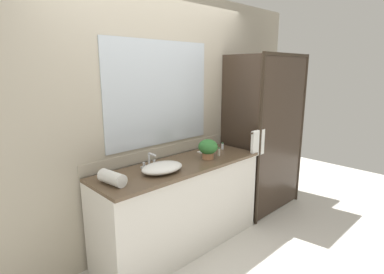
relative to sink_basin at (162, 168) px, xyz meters
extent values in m
plane|color=silver|center=(0.28, 0.06, -0.94)|extent=(8.00, 8.00, 0.00)
cube|color=#B2A893|center=(0.28, 0.40, 0.36)|extent=(4.40, 0.05, 2.60)
cube|color=#B2A893|center=(0.28, 0.37, 0.01)|extent=(1.80, 0.01, 0.11)
cube|color=silver|center=(0.28, 0.37, 0.63)|extent=(1.27, 0.01, 1.04)
cube|color=silver|center=(0.28, 0.07, -0.51)|extent=(1.80, 0.56, 0.87)
cube|color=brown|center=(0.28, 0.06, -0.06)|extent=(1.80, 0.58, 0.03)
cylinder|color=#2D2319|center=(2.23, -0.21, 0.06)|extent=(0.04, 0.04, 2.00)
cylinder|color=#2D2319|center=(1.23, -0.21, 0.06)|extent=(0.04, 0.04, 2.00)
cube|color=#2D2319|center=(1.73, -0.21, 1.04)|extent=(1.00, 0.04, 0.04)
cube|color=#382B21|center=(1.73, -0.21, 0.06)|extent=(0.96, 0.01, 1.96)
cube|color=#382B21|center=(1.23, 0.07, 0.06)|extent=(0.01, 0.57, 1.96)
cylinder|color=#2D2319|center=(1.21, -0.20, 0.19)|extent=(0.32, 0.02, 0.02)
cube|color=white|center=(1.21, -0.20, 0.06)|extent=(0.22, 0.04, 0.29)
ellipsoid|color=white|center=(0.00, 0.00, 0.00)|extent=(0.41, 0.29, 0.08)
cube|color=silver|center=(0.00, 0.20, -0.03)|extent=(0.17, 0.04, 0.02)
cylinder|color=silver|center=(0.00, 0.20, 0.03)|extent=(0.02, 0.02, 0.12)
cylinder|color=silver|center=(0.00, 0.15, 0.09)|extent=(0.02, 0.10, 0.02)
cylinder|color=silver|center=(-0.06, 0.20, 0.00)|extent=(0.02, 0.02, 0.04)
cylinder|color=silver|center=(0.06, 0.20, 0.00)|extent=(0.02, 0.02, 0.04)
cylinder|color=#B77A51|center=(0.60, 0.00, -0.01)|extent=(0.12, 0.12, 0.06)
ellipsoid|color=#327133|center=(0.60, 0.00, 0.09)|extent=(0.20, 0.20, 0.16)
cube|color=silver|center=(0.74, 0.21, -0.04)|extent=(0.10, 0.07, 0.01)
ellipsoid|color=silver|center=(0.74, 0.21, -0.02)|extent=(0.07, 0.04, 0.02)
cylinder|color=silver|center=(0.77, -0.01, 0.00)|extent=(0.03, 0.03, 0.08)
cylinder|color=#2D6638|center=(0.77, -0.01, 0.04)|extent=(0.02, 0.02, 0.01)
cylinder|color=silver|center=(1.01, 0.14, -0.01)|extent=(0.03, 0.03, 0.07)
cylinder|color=#2D6638|center=(1.01, 0.14, 0.03)|extent=(0.02, 0.02, 0.01)
cylinder|color=white|center=(-0.48, 0.04, 0.01)|extent=(0.14, 0.26, 0.11)
camera|label=1|loc=(-1.60, -2.06, 0.87)|focal=28.11mm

